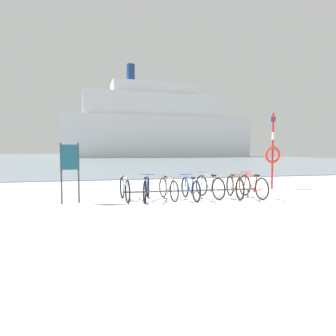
{
  "coord_description": "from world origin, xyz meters",
  "views": [
    {
      "loc": [
        -2.27,
        -6.11,
        1.62
      ],
      "look_at": [
        0.35,
        5.3,
        0.9
      ],
      "focal_mm": 31.95,
      "sensor_mm": 36.0,
      "label": 1
    }
  ],
  "objects_px": {
    "bicycle_1": "(146,189)",
    "bicycle_5": "(235,187)",
    "info_sign": "(70,163)",
    "bicycle_3": "(190,189)",
    "bicycle_6": "(253,186)",
    "bicycle_4": "(210,187)",
    "bicycle_2": "(168,189)",
    "bicycle_0": "(125,189)",
    "rescue_post": "(273,153)",
    "ferry_ship": "(157,127)"
  },
  "relations": [
    {
      "from": "bicycle_1",
      "to": "bicycle_5",
      "type": "xyz_separation_m",
      "value": [
        2.95,
        -0.2,
        0.01
      ]
    },
    {
      "from": "bicycle_1",
      "to": "info_sign",
      "type": "height_order",
      "value": "info_sign"
    },
    {
      "from": "bicycle_5",
      "to": "bicycle_3",
      "type": "bearing_deg",
      "value": 179.11
    },
    {
      "from": "bicycle_5",
      "to": "bicycle_6",
      "type": "bearing_deg",
      "value": -5.0
    },
    {
      "from": "bicycle_4",
      "to": "info_sign",
      "type": "bearing_deg",
      "value": -179.33
    },
    {
      "from": "bicycle_3",
      "to": "info_sign",
      "type": "relative_size",
      "value": 0.95
    },
    {
      "from": "bicycle_2",
      "to": "bicycle_5",
      "type": "height_order",
      "value": "bicycle_5"
    },
    {
      "from": "bicycle_4",
      "to": "bicycle_5",
      "type": "distance_m",
      "value": 0.84
    },
    {
      "from": "bicycle_0",
      "to": "bicycle_2",
      "type": "relative_size",
      "value": 1.03
    },
    {
      "from": "bicycle_3",
      "to": "bicycle_6",
      "type": "bearing_deg",
      "value": -2.08
    },
    {
      "from": "bicycle_4",
      "to": "rescue_post",
      "type": "xyz_separation_m",
      "value": [
        3.34,
        1.59,
        1.11
      ]
    },
    {
      "from": "bicycle_4",
      "to": "bicycle_3",
      "type": "bearing_deg",
      "value": -165.26
    },
    {
      "from": "bicycle_3",
      "to": "bicycle_4",
      "type": "bearing_deg",
      "value": 14.74
    },
    {
      "from": "bicycle_3",
      "to": "bicycle_5",
      "type": "relative_size",
      "value": 1.04
    },
    {
      "from": "bicycle_1",
      "to": "info_sign",
      "type": "distance_m",
      "value": 2.47
    },
    {
      "from": "bicycle_3",
      "to": "rescue_post",
      "type": "relative_size",
      "value": 0.56
    },
    {
      "from": "bicycle_1",
      "to": "bicycle_6",
      "type": "relative_size",
      "value": 1.0
    },
    {
      "from": "bicycle_2",
      "to": "bicycle_3",
      "type": "height_order",
      "value": "bicycle_3"
    },
    {
      "from": "bicycle_1",
      "to": "bicycle_6",
      "type": "height_order",
      "value": "bicycle_6"
    },
    {
      "from": "bicycle_4",
      "to": "bicycle_6",
      "type": "bearing_deg",
      "value": -10.69
    },
    {
      "from": "bicycle_3",
      "to": "ferry_ship",
      "type": "relative_size",
      "value": 0.04
    },
    {
      "from": "bicycle_0",
      "to": "rescue_post",
      "type": "bearing_deg",
      "value": 13.96
    },
    {
      "from": "bicycle_0",
      "to": "ferry_ship",
      "type": "height_order",
      "value": "ferry_ship"
    },
    {
      "from": "bicycle_2",
      "to": "info_sign",
      "type": "bearing_deg",
      "value": -179.66
    },
    {
      "from": "rescue_post",
      "to": "info_sign",
      "type": "bearing_deg",
      "value": -168.07
    },
    {
      "from": "bicycle_2",
      "to": "bicycle_5",
      "type": "bearing_deg",
      "value": -4.67
    },
    {
      "from": "rescue_post",
      "to": "bicycle_4",
      "type": "bearing_deg",
      "value": -154.46
    },
    {
      "from": "bicycle_1",
      "to": "info_sign",
      "type": "bearing_deg",
      "value": -179.05
    },
    {
      "from": "bicycle_2",
      "to": "bicycle_6",
      "type": "relative_size",
      "value": 0.95
    },
    {
      "from": "bicycle_3",
      "to": "bicycle_5",
      "type": "xyz_separation_m",
      "value": [
        1.55,
        -0.02,
        0.01
      ]
    },
    {
      "from": "bicycle_0",
      "to": "bicycle_1",
      "type": "bearing_deg",
      "value": -6.32
    },
    {
      "from": "info_sign",
      "to": "bicycle_3",
      "type": "bearing_deg",
      "value": -2.17
    },
    {
      "from": "bicycle_3",
      "to": "rescue_post",
      "type": "bearing_deg",
      "value": 23.71
    },
    {
      "from": "bicycle_6",
      "to": "ferry_ship",
      "type": "xyz_separation_m",
      "value": [
        7.51,
        56.65,
        6.29
      ]
    },
    {
      "from": "bicycle_5",
      "to": "rescue_post",
      "type": "relative_size",
      "value": 0.53
    },
    {
      "from": "bicycle_0",
      "to": "ferry_ship",
      "type": "relative_size",
      "value": 0.04
    },
    {
      "from": "bicycle_3",
      "to": "bicycle_6",
      "type": "relative_size",
      "value": 1.01
    },
    {
      "from": "bicycle_0",
      "to": "bicycle_6",
      "type": "relative_size",
      "value": 0.98
    },
    {
      "from": "info_sign",
      "to": "rescue_post",
      "type": "xyz_separation_m",
      "value": [
        7.79,
        1.65,
        0.27
      ]
    },
    {
      "from": "bicycle_3",
      "to": "bicycle_5",
      "type": "height_order",
      "value": "bicycle_5"
    },
    {
      "from": "bicycle_3",
      "to": "info_sign",
      "type": "xyz_separation_m",
      "value": [
        -3.72,
        0.14,
        0.86
      ]
    },
    {
      "from": "bicycle_5",
      "to": "bicycle_0",
      "type": "bearing_deg",
      "value": 175.61
    },
    {
      "from": "bicycle_2",
      "to": "info_sign",
      "type": "relative_size",
      "value": 0.9
    },
    {
      "from": "bicycle_5",
      "to": "info_sign",
      "type": "bearing_deg",
      "value": 178.2
    },
    {
      "from": "bicycle_0",
      "to": "bicycle_2",
      "type": "height_order",
      "value": "bicycle_0"
    },
    {
      "from": "bicycle_4",
      "to": "bicycle_6",
      "type": "relative_size",
      "value": 0.98
    },
    {
      "from": "bicycle_2",
      "to": "ferry_ship",
      "type": "height_order",
      "value": "ferry_ship"
    },
    {
      "from": "bicycle_0",
      "to": "info_sign",
      "type": "distance_m",
      "value": 1.84
    },
    {
      "from": "bicycle_5",
      "to": "bicycle_6",
      "type": "relative_size",
      "value": 0.97
    },
    {
      "from": "bicycle_6",
      "to": "ferry_ship",
      "type": "height_order",
      "value": "ferry_ship"
    }
  ]
}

